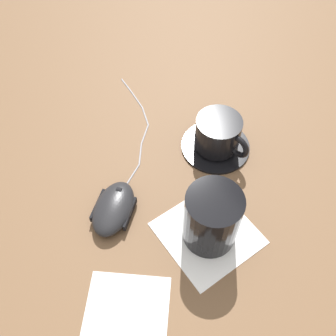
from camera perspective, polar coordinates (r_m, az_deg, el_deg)
The scene contains 8 objects.
ground_plane at distance 0.61m, azimuth 3.87°, elevation -8.56°, with size 3.00×3.00×0.00m, color brown.
saucer at distance 0.70m, azimuth 7.26°, elevation 3.43°, with size 0.13×0.13×0.01m, color black.
coffee_cup at distance 0.67m, azimuth 7.75°, elevation 5.23°, with size 0.08×0.11×0.06m.
computer_mouse at distance 0.61m, azimuth -8.30°, elevation -6.08°, with size 0.12×0.11×0.03m.
mouse_cable at distance 0.73m, azimuth -4.66°, elevation 6.50°, with size 0.14×0.24×0.00m.
napkin_under_glass at distance 0.60m, azimuth 6.07°, elevation -9.80°, with size 0.14×0.14×0.00m, color white.
drinking_glass at distance 0.56m, azimuth 6.68°, elevation -7.60°, with size 0.08×0.08×0.10m, color black.
napkin_spare at distance 0.56m, azimuth -6.40°, elevation -21.42°, with size 0.12×0.12×0.00m, color white.
Camera 1 is at (0.19, 0.20, 0.54)m, focal length 40.00 mm.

